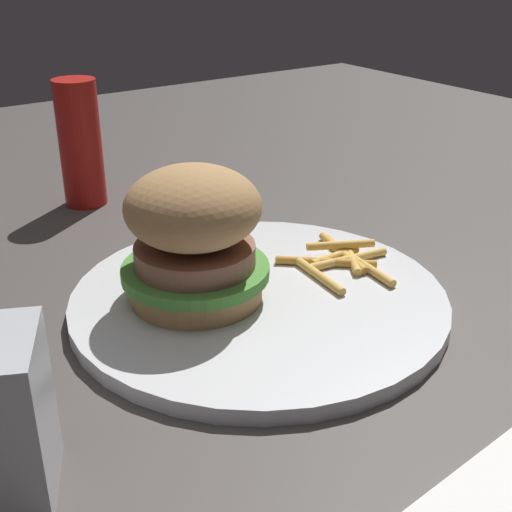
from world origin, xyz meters
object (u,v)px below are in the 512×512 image
Objects in this scene: plate at (256,298)px; fries_pile at (341,259)px; sandwich at (194,235)px; ketchup_bottle at (80,144)px.

fries_pile reaches higher than plate.
plate is at bearing 89.51° from fries_pile.
sandwich is 0.27m from ketchup_bottle.
sandwich is at bearing 67.11° from plate.
ketchup_bottle reaches higher than fries_pile.
fries_pile is (-0.02, -0.13, -0.05)m from sandwich.
sandwich is 0.84× the size of ketchup_bottle.
ketchup_bottle reaches higher than sandwich.
ketchup_bottle is (0.29, 0.02, 0.06)m from plate.
sandwich is (0.02, 0.04, 0.06)m from plate.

